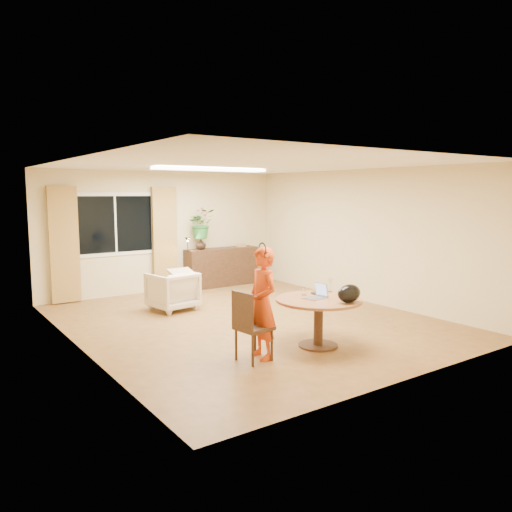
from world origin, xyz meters
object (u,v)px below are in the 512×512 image
at_px(dining_table, 319,309).
at_px(child, 262,303).
at_px(sideboard, 222,267).
at_px(dining_chair, 254,326).
at_px(armchair, 172,291).

height_order(dining_table, child, child).
xyz_separation_m(child, sideboard, (2.20, 4.68, -0.29)).
xyz_separation_m(dining_chair, armchair, (0.36, 3.16, -0.11)).
bearing_deg(armchair, sideboard, -151.08).
relative_size(armchair, sideboard, 0.45).
height_order(child, sideboard, child).
xyz_separation_m(child, armchair, (0.22, 3.14, -0.37)).
height_order(dining_chair, armchair, dining_chair).
bearing_deg(dining_chair, dining_table, -8.22).
height_order(armchair, sideboard, sideboard).
relative_size(dining_chair, child, 0.63).
xyz_separation_m(dining_table, sideboard, (1.27, 4.73, -0.10)).
distance_m(dining_chair, sideboard, 5.25).
xyz_separation_m(dining_table, child, (-0.93, 0.05, 0.19)).
relative_size(dining_table, dining_chair, 1.31).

